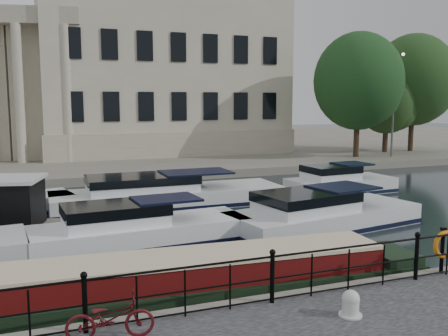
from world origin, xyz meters
The scene contains 12 objects.
ground_plane centered at (0.00, 0.00, 0.00)m, with size 160.00×160.00×0.00m, color black.
far_bank centered at (0.00, 39.00, 0.28)m, with size 120.00×42.00×0.55m, color #6B665B.
railing centered at (0.00, -2.25, 1.20)m, with size 24.14×0.14×1.22m.
civic_building centered at (-1.00, 34.71, 7.04)m, with size 53.55×31.84×16.85m.
lamp_posts centered at (26.00, 20.70, 4.80)m, with size 8.24×1.55×8.07m.
bicycle centered at (-3.59, -2.72, 0.98)m, with size 0.57×1.63×0.86m, color #4C0D12.
mooring_bollard centered at (1.21, -3.45, 0.81)m, with size 0.49×0.49×0.55m.
life_ring_post centered at (4.97, -2.17, 1.31)m, with size 0.74×0.20×1.21m.
narrowboat centered at (-1.81, -0.22, 0.37)m, with size 14.09×2.70×1.52m.
harbour_hut centered at (-5.74, 8.54, 0.95)m, with size 3.90×3.52×2.20m.
cabin_cruisers centered at (-0.40, 8.12, 0.37)m, with size 27.49×10.78×1.99m.
trees centered at (23.50, 22.66, 6.14)m, with size 14.52×9.35×10.26m.
Camera 1 is at (-4.79, -11.71, 4.99)m, focal length 40.00 mm.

